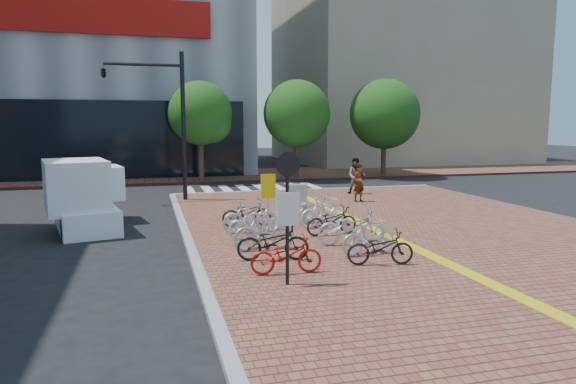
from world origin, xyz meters
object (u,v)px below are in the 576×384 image
object	(u,v)px
yellow_sign	(268,191)
bike_0	(286,255)
bike_3	(255,224)
bike_8	(352,227)
bike_2	(264,231)
box_truck	(85,196)
pedestrian_b	(356,176)
bike_11	(310,209)
bike_6	(380,248)
bike_4	(249,216)
bike_5	(247,213)
bike_7	(369,237)
pedestrian_a	(359,183)
bike_1	(273,242)
traffic_light_pole	(147,98)
bike_10	(324,212)
utility_box	(298,203)
notice_sign	(288,202)
bike_9	(332,221)

from	to	relation	value
yellow_sign	bike_0	bearing A→B (deg)	-98.36
bike_3	bike_8	size ratio (longest dim) A/B	0.81
bike_2	box_truck	world-z (taller)	box_truck
pedestrian_b	bike_11	bearing A→B (deg)	-97.63
bike_6	bike_2	bearing A→B (deg)	58.54
bike_4	bike_5	size ratio (longest dim) A/B	1.03
bike_7	pedestrian_b	bearing A→B (deg)	-28.43
bike_2	bike_3	world-z (taller)	bike_2
box_truck	bike_2	bearing A→B (deg)	-44.38
bike_7	box_truck	distance (m)	9.92
bike_6	bike_7	distance (m)	0.97
bike_0	bike_8	bearing A→B (deg)	-44.96
bike_0	bike_6	size ratio (longest dim) A/B	1.02
pedestrian_a	bike_5	bearing A→B (deg)	-162.35
bike_1	pedestrian_b	world-z (taller)	pedestrian_b
traffic_light_pole	bike_4	bearing A→B (deg)	-69.07
bike_2	bike_10	bearing A→B (deg)	-52.36
bike_5	bike_8	size ratio (longest dim) A/B	0.86
bike_10	bike_1	bearing A→B (deg)	136.50
bike_0	bike_8	world-z (taller)	bike_8
bike_2	bike_1	bearing A→B (deg)	172.76
utility_box	notice_sign	distance (m)	7.17
bike_10	box_truck	distance (m)	8.12
traffic_light_pole	box_truck	bearing A→B (deg)	-113.21
pedestrian_a	utility_box	xyz separation A→B (m)	(-3.94, -3.87, -0.16)
bike_0	bike_7	bearing A→B (deg)	-63.74
bike_0	bike_1	world-z (taller)	bike_1
bike_1	bike_9	distance (m)	3.48
bike_11	notice_sign	xyz separation A→B (m)	(-2.57, -6.45, 1.33)
bike_0	bike_5	distance (m)	5.74
bike_0	bike_10	world-z (taller)	bike_10
yellow_sign	bike_3	bearing A→B (deg)	-118.02
bike_10	yellow_sign	world-z (taller)	yellow_sign
bike_10	yellow_sign	size ratio (longest dim) A/B	0.94
bike_7	bike_8	xyz separation A→B (m)	(-0.00, 1.19, 0.04)
bike_1	bike_4	distance (m)	3.45
pedestrian_b	bike_5	bearing A→B (deg)	-109.49
bike_0	bike_1	distance (m)	1.21
bike_0	bike_4	xyz separation A→B (m)	(0.04, 4.66, 0.09)
bike_2	notice_sign	world-z (taller)	notice_sign
pedestrian_a	bike_7	bearing A→B (deg)	-128.65
traffic_light_pole	bike_7	bearing A→B (deg)	-64.22
bike_10	bike_11	distance (m)	0.88
bike_9	traffic_light_pole	bearing A→B (deg)	24.64
bike_3	bike_4	size ratio (longest dim) A/B	0.91
bike_10	traffic_light_pole	distance (m)	10.26
yellow_sign	traffic_light_pole	world-z (taller)	traffic_light_pole
bike_6	box_truck	bearing A→B (deg)	57.29
bike_0	traffic_light_pole	world-z (taller)	traffic_light_pole
bike_6	bike_11	world-z (taller)	bike_11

